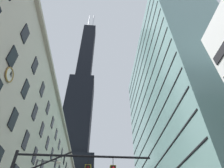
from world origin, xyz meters
The scene contains 2 objects.
dark_skyscraper centered at (-14.39, 83.80, 50.34)m, with size 22.06×22.06×175.04m.
glass_office_midrise centered at (18.68, 32.64, 29.83)m, with size 15.47×46.80×59.67m.
Camera 1 is at (-1.82, -10.06, 1.82)m, focal length 30.25 mm.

